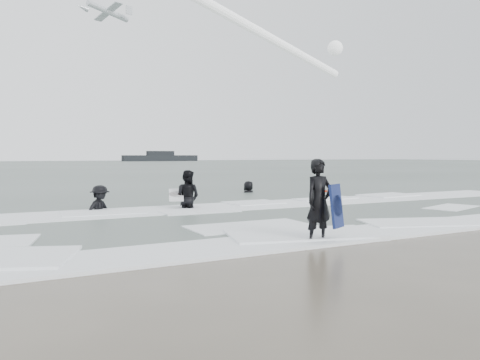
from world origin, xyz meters
name	(u,v)px	position (x,y,z in m)	size (l,w,h in m)	color
ground	(329,233)	(0.00, 0.00, 0.00)	(320.00, 320.00, 0.00)	brown
sea	(49,166)	(0.00, 80.00, 0.06)	(320.00, 320.00, 0.00)	#47544C
surfer_centre	(319,244)	(-1.13, -1.07, 0.00)	(0.69, 0.46, 1.90)	black
surfer_wading	(187,210)	(-1.45, 6.33, 0.00)	(0.96, 0.75, 1.98)	black
surfer_breaker	(100,212)	(-4.36, 7.13, 0.00)	(1.15, 0.66, 1.77)	black
surfer_right_near	(317,194)	(7.01, 10.02, 0.00)	(1.13, 0.47, 1.92)	black
surfer_right_far	(249,193)	(3.89, 11.68, 0.00)	(0.87, 0.57, 1.79)	black
surf_foam	(258,215)	(0.00, 3.70, 0.04)	(30.03, 9.06, 0.09)	white
bodyboards	(277,195)	(1.64, 5.21, 0.50)	(10.26, 12.33, 1.25)	#101B4D
vessel_horizon	(160,157)	(38.62, 138.25, 1.24)	(24.33, 4.34, 3.30)	black
airshow_jet	(254,35)	(28.15, 55.57, 20.72)	(47.16, 21.12, 8.19)	silver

